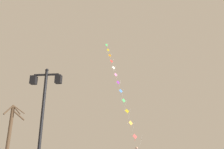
{
  "coord_description": "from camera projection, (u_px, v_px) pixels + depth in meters",
  "views": [
    {
      "loc": [
        1.08,
        -0.02,
        1.48
      ],
      "look_at": [
        -1.63,
        24.89,
        9.99
      ],
      "focal_mm": 35.46,
      "sensor_mm": 36.0,
      "label": 1
    }
  ],
  "objects": [
    {
      "name": "twin_lantern_lamp_post",
      "position": [
        44.0,
        101.0,
        10.19
      ],
      "size": [
        1.51,
        0.28,
        5.19
      ],
      "color": "black",
      "rests_on": "ground_plane"
    },
    {
      "name": "bare_tree",
      "position": [
        9.0,
        136.0,
        13.97
      ],
      "size": [
        0.91,
        1.37,
        4.28
      ],
      "color": "#4C3826",
      "rests_on": "ground_plane"
    },
    {
      "name": "kite_train",
      "position": [
        118.0,
        82.0,
        30.78
      ],
      "size": [
        5.64,
        13.69,
        19.61
      ],
      "color": "brown",
      "rests_on": "ground_plane"
    }
  ]
}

